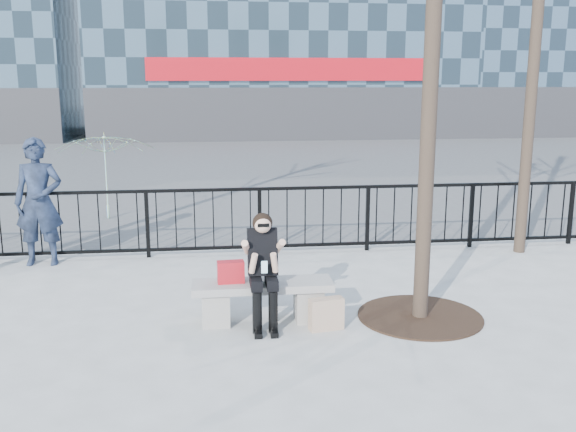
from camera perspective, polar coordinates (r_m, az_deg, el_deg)
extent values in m
plane|color=gray|center=(7.74, -2.26, -9.32)|extent=(120.00, 120.00, 0.00)
cube|color=#474747|center=(22.37, -5.41, 4.87)|extent=(60.00, 23.00, 0.01)
cube|color=black|center=(10.35, -3.67, 2.39)|extent=(14.00, 0.05, 0.05)
cube|color=black|center=(10.55, -3.60, -2.75)|extent=(14.00, 0.05, 0.05)
cube|color=#2D2D30|center=(29.40, 0.08, 9.01)|extent=(18.00, 0.08, 2.40)
cube|color=#A80B14|center=(29.30, 0.10, 12.91)|extent=(12.60, 0.12, 1.00)
cylinder|color=black|center=(11.03, 21.19, 14.85)|extent=(0.18, 0.18, 7.00)
cylinder|color=black|center=(8.01, 11.64, -8.72)|extent=(1.50, 1.50, 0.02)
cube|color=slate|center=(7.65, -6.42, -8.05)|extent=(0.32, 0.38, 0.40)
cube|color=slate|center=(7.73, 1.83, -7.76)|extent=(0.32, 0.38, 0.40)
cube|color=gray|center=(7.59, -2.29, -6.19)|extent=(1.65, 0.46, 0.09)
cube|color=#B21620|center=(7.54, -5.11, -4.98)|extent=(0.32, 0.17, 0.26)
cube|color=beige|center=(7.45, 3.42, -8.69)|extent=(0.41, 0.22, 0.37)
imported|color=black|center=(10.48, -21.27, 1.17)|extent=(0.72, 0.48, 1.97)
imported|color=yellow|center=(13.46, -15.79, 3.42)|extent=(2.59, 2.61, 1.78)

